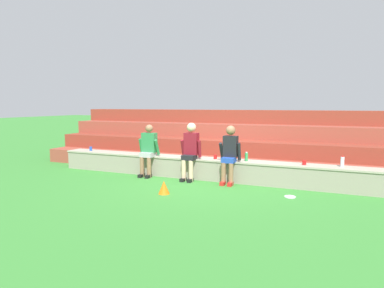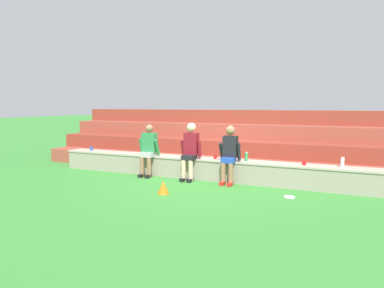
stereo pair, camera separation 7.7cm
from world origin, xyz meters
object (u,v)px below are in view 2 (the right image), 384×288
at_px(sports_cone, 163,187).
at_px(water_bottle_center_gap, 342,162).
at_px(person_center, 229,152).
at_px(frisbee, 289,197).
at_px(person_left_of_center, 190,149).
at_px(plastic_cup_right_end, 215,157).
at_px(water_bottle_near_right, 246,157).
at_px(plastic_cup_middle, 91,149).
at_px(plastic_cup_left_end, 304,163).
at_px(person_far_left, 148,149).

bearing_deg(sports_cone, water_bottle_center_gap, 26.57).
bearing_deg(person_center, frisbee, -24.54).
bearing_deg(person_left_of_center, plastic_cup_right_end, 23.10).
relative_size(person_left_of_center, plastic_cup_right_end, 14.20).
height_order(water_bottle_near_right, plastic_cup_right_end, water_bottle_near_right).
bearing_deg(plastic_cup_middle, water_bottle_center_gap, 0.32).
relative_size(person_left_of_center, plastic_cup_left_end, 13.85).
xyz_separation_m(water_bottle_center_gap, plastic_cup_middle, (-6.74, -0.04, -0.05)).
xyz_separation_m(water_bottle_near_right, plastic_cup_middle, (-4.63, -0.00, -0.04)).
distance_m(plastic_cup_middle, sports_cone, 3.72).
distance_m(plastic_cup_middle, frisbee, 5.87).
distance_m(water_bottle_center_gap, plastic_cup_right_end, 2.88).
relative_size(person_far_left, frisbee, 6.10).
bearing_deg(plastic_cup_left_end, frisbee, -101.75).
bearing_deg(water_bottle_center_gap, sports_cone, -153.43).
bearing_deg(plastic_cup_left_end, person_left_of_center, -174.87).
xyz_separation_m(person_left_of_center, person_center, (1.01, -0.00, -0.03)).
xyz_separation_m(water_bottle_near_right, plastic_cup_left_end, (1.32, -0.02, -0.05)).
xyz_separation_m(person_center, plastic_cup_middle, (-4.29, 0.26, -0.16)).
xyz_separation_m(plastic_cup_left_end, plastic_cup_middle, (-5.96, 0.02, 0.01)).
relative_size(person_center, water_bottle_near_right, 6.38).
height_order(plastic_cup_middle, frisbee, plastic_cup_middle).
bearing_deg(plastic_cup_middle, water_bottle_near_right, 0.02).
height_order(water_bottle_center_gap, plastic_cup_right_end, water_bottle_center_gap).
xyz_separation_m(person_far_left, water_bottle_near_right, (2.53, 0.28, -0.10)).
distance_m(water_bottle_near_right, sports_cone, 2.22).
distance_m(plastic_cup_right_end, frisbee, 2.20).
distance_m(water_bottle_near_right, plastic_cup_left_end, 1.32).
xyz_separation_m(person_far_left, sports_cone, (1.18, -1.41, -0.59)).
bearing_deg(water_bottle_center_gap, water_bottle_near_right, -179.01).
height_order(plastic_cup_left_end, sports_cone, plastic_cup_left_end).
xyz_separation_m(person_left_of_center, sports_cone, (0.00, -1.43, -0.64)).
distance_m(person_far_left, water_bottle_center_gap, 4.65).
bearing_deg(plastic_cup_left_end, plastic_cup_middle, 179.82).
height_order(plastic_cup_left_end, frisbee, plastic_cup_left_end).
bearing_deg(person_center, water_bottle_center_gap, 6.96).
bearing_deg(frisbee, person_center, 155.46).
height_order(person_left_of_center, water_bottle_center_gap, person_left_of_center).
relative_size(person_far_left, plastic_cup_right_end, 13.52).
relative_size(plastic_cup_left_end, plastic_cup_middle, 0.87).
distance_m(plastic_cup_left_end, frisbee, 1.10).
xyz_separation_m(plastic_cup_right_end, frisbee, (1.91, -0.92, -0.57)).
distance_m(person_far_left, plastic_cup_right_end, 1.78).
bearing_deg(plastic_cup_left_end, person_center, -171.72).
height_order(water_bottle_center_gap, frisbee, water_bottle_center_gap).
relative_size(water_bottle_near_right, water_bottle_center_gap, 0.90).
bearing_deg(plastic_cup_right_end, water_bottle_near_right, 1.11).
bearing_deg(plastic_cup_right_end, person_left_of_center, -156.90).
bearing_deg(person_far_left, plastic_cup_middle, 172.32).
xyz_separation_m(person_center, sports_cone, (-1.01, -1.43, -0.61)).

